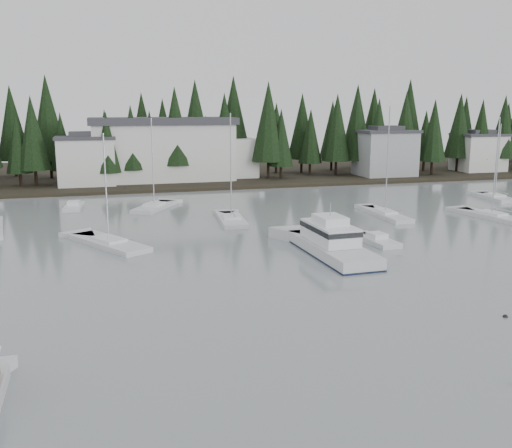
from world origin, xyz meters
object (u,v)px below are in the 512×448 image
Objects in this scene: house_east_a at (385,152)px; house_east_b at (479,151)px; sailboat_1 at (231,221)px; runabout_3 at (74,208)px; house_west at (86,160)px; runabout_1 at (377,242)px; sailboat_7 at (154,208)px; sailboat_2 at (491,217)px; sailboat_9 at (385,215)px; cabin_cruiser_center at (331,246)px; sailboat_8 at (109,245)px; sailboat_4 at (495,199)px; harbor_inn at (175,150)px.

house_east_a is 1.11× the size of house_east_b.
sailboat_1 reaches higher than runabout_3.
house_west reaches higher than house_east_b.
runabout_1 is 40.85m from runabout_3.
sailboat_2 is at bearing -84.68° from sailboat_7.
house_east_b is 69.03m from runabout_1.
sailboat_9 is (26.95, -12.81, 0.01)m from sailboat_7.
house_east_b is at bearing -54.24° from sailboat_1.
sailboat_1 is (-5.40, 17.15, -0.75)m from cabin_cruiser_center.
house_east_b is at bearing -69.92° from runabout_3.
sailboat_7 reaches higher than house_west.
sailboat_7 reaches higher than house_east_b.
sailboat_9 is (-18.32, -34.94, -4.83)m from house_east_a.
sailboat_2 is (-6.44, -39.49, -4.84)m from house_east_a.
runabout_3 is at bearing 104.58° from sailboat_7.
sailboat_8 reaches higher than house_west.
house_east_a is 0.93× the size of sailboat_8.
house_east_a is at bearing -1.06° from house_west.
house_east_b is 0.84× the size of sailboat_4.
harbor_inn reaches higher than sailboat_4.
sailboat_1 is 1.04× the size of sailboat_2.
sailboat_4 is at bearing -82.72° from house_east_a.
sailboat_8 reaches higher than cabin_cruiser_center.
sailboat_2 is at bearing -68.48° from cabin_cruiser_center.
sailboat_8 reaches higher than house_east_b.
sailboat_1 is 1.06× the size of sailboat_7.
house_west is 76.01m from house_east_b.
sailboat_4 reaches higher than runabout_3.
house_east_b is at bearing -48.73° from runabout_1.
runabout_1 is at bearing -75.87° from harbor_inn.
house_east_b is at bearing -43.96° from sailboat_2.
house_east_a reaches higher than runabout_1.
sailboat_4 is 0.92× the size of sailboat_7.
sailboat_4 is 49.02m from sailboat_7.
sailboat_9 is at bearing -137.51° from house_east_b.
sailboat_4 is (42.44, -31.62, -5.72)m from harbor_inn.
sailboat_2 is (25.56, 10.98, -0.76)m from cabin_cruiser_center.
sailboat_7 is at bearing -100.20° from runabout_3.
cabin_cruiser_center reaches higher than runabout_1.
sailboat_2 is 1.02× the size of sailboat_7.
sailboat_1 is at bearing -89.86° from sailboat_8.
sailboat_2 reaches higher than house_west.
house_east_a is 0.36× the size of harbor_inn.
cabin_cruiser_center is 18.00m from sailboat_1.
house_east_b is 75.39m from cabin_cruiser_center.
sailboat_7 is at bearing 56.37° from sailboat_2.
harbor_inn is (-38.96, 4.34, 0.87)m from house_east_a.
cabin_cruiser_center is 1.02× the size of sailboat_2.
harbor_inn is at bearing 16.00° from sailboat_7.
sailboat_4 is at bearing -122.31° from house_east_b.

